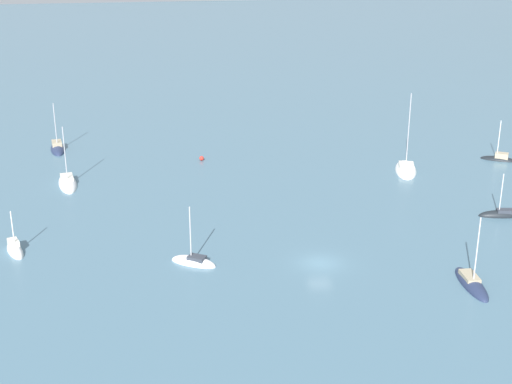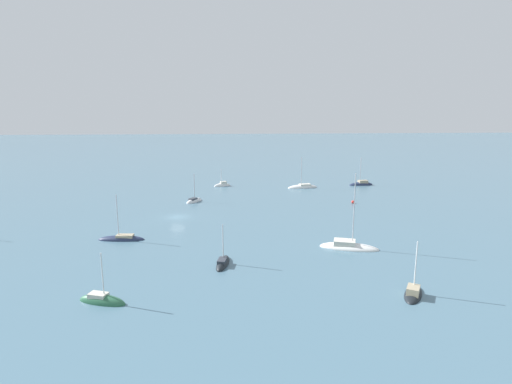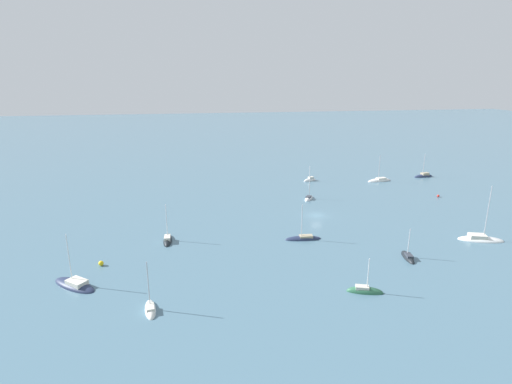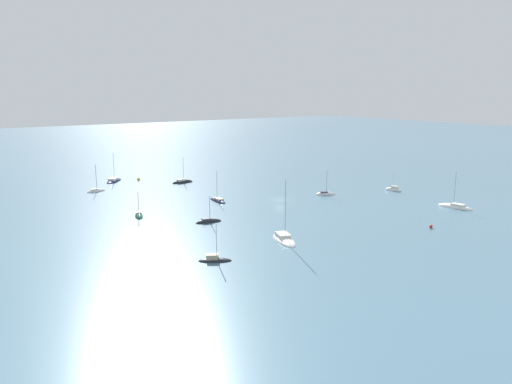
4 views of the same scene
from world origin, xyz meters
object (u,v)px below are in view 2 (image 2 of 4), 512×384
at_px(sailboat_3, 102,302).
at_px(mooring_buoy_0, 353,202).
at_px(sailboat_7, 223,264).
at_px(sailboat_10, 222,186).
at_px(sailboat_5, 349,247).
at_px(sailboat_1, 194,201).
at_px(sailboat_4, 413,294).
at_px(sailboat_0, 361,185).
at_px(sailboat_8, 303,187).
at_px(sailboat_2, 122,239).

height_order(sailboat_3, mooring_buoy_0, sailboat_3).
bearing_deg(sailboat_7, sailboat_10, 11.30).
bearing_deg(sailboat_5, sailboat_1, 145.71).
distance_m(sailboat_4, sailboat_5, 16.34).
distance_m(sailboat_0, sailboat_7, 69.04).
xyz_separation_m(sailboat_8, sailboat_10, (21.93, -4.27, 0.04)).
relative_size(sailboat_2, sailboat_8, 0.88).
xyz_separation_m(sailboat_0, sailboat_2, (55.55, 44.84, -0.05)).
xyz_separation_m(sailboat_2, sailboat_8, (-38.22, -42.12, 0.00)).
bearing_deg(mooring_buoy_0, sailboat_4, 80.11).
xyz_separation_m(sailboat_1, sailboat_10, (-6.50, -19.28, 0.04)).
height_order(sailboat_3, sailboat_10, sailboat_3).
relative_size(sailboat_0, sailboat_4, 1.28).
bearing_deg(sailboat_10, sailboat_5, 89.63).
distance_m(sailboat_0, sailboat_4, 70.23).
bearing_deg(sailboat_5, mooring_buoy_0, 89.33).
height_order(sailboat_10, mooring_buoy_0, sailboat_10).
bearing_deg(sailboat_1, sailboat_0, -36.13).
height_order(sailboat_2, sailboat_10, sailboat_2).
bearing_deg(sailboat_8, sailboat_2, 39.62).
xyz_separation_m(sailboat_0, sailboat_7, (39.18, 56.84, -0.05)).
bearing_deg(sailboat_0, sailboat_2, 30.78).
xyz_separation_m(sailboat_7, sailboat_10, (0.08, -58.40, 0.04)).
height_order(sailboat_2, sailboat_8, sailboat_8).
distance_m(sailboat_1, sailboat_8, 32.15).
bearing_deg(sailboat_4, sailboat_1, 61.15).
distance_m(sailboat_4, sailboat_7, 24.21).
distance_m(sailboat_5, sailboat_7, 19.79).
bearing_deg(mooring_buoy_0, sailboat_1, -7.47).
bearing_deg(sailboat_3, sailboat_2, 117.11).
relative_size(sailboat_5, sailboat_7, 1.93).
xyz_separation_m(sailboat_1, sailboat_4, (-28.08, 50.24, 0.08)).
relative_size(sailboat_8, mooring_buoy_0, 13.27).
relative_size(sailboat_1, sailboat_5, 0.60).
xyz_separation_m(sailboat_0, sailboat_3, (52.33, 66.84, -0.05)).
bearing_deg(sailboat_5, sailboat_4, -63.02).
bearing_deg(sailboat_5, sailboat_2, -172.43).
bearing_deg(sailboat_10, sailboat_2, 50.47).
relative_size(sailboat_0, sailboat_3, 1.32).
distance_m(sailboat_0, sailboat_10, 39.29).
xyz_separation_m(sailboat_3, sailboat_10, (-13.08, -68.40, 0.04)).
xyz_separation_m(sailboat_3, mooring_buoy_0, (-42.60, -44.39, 0.28)).
height_order(sailboat_0, sailboat_7, sailboat_0).
height_order(sailboat_0, sailboat_3, sailboat_0).
distance_m(sailboat_1, sailboat_2, 28.83).
bearing_deg(sailboat_10, sailboat_1, 51.20).
bearing_deg(sailboat_4, sailboat_0, 17.38).
distance_m(sailboat_3, mooring_buoy_0, 61.52).
distance_m(sailboat_2, sailboat_5, 36.19).
bearing_deg(sailboat_3, sailboat_7, 56.03).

